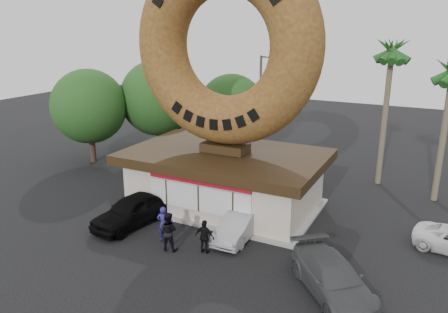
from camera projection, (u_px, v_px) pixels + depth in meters
ground at (168, 250)px, 20.74m from camera, size 90.00×90.00×0.00m
donut_shop at (225, 177)px, 25.33m from camera, size 11.20×7.20×3.80m
giant_donut at (225, 46)px, 23.18m from camera, size 10.68×2.72×10.68m
tree_west at (158, 98)px, 34.58m from camera, size 6.00×6.00×7.65m
tree_mid at (231, 107)px, 34.09m from camera, size 5.20×5.20×6.63m
tree_far at (89, 106)px, 32.78m from camera, size 5.60×5.60×7.14m
palm_near at (392, 55)px, 26.97m from camera, size 2.60×2.60×9.75m
street_lamp at (262, 102)px, 33.87m from camera, size 2.11×0.20×8.00m
person_left at (164, 224)px, 21.32m from camera, size 0.76×0.60×1.84m
person_center at (168, 231)px, 20.50m from camera, size 1.05×0.90×1.91m
person_right at (205, 237)px, 20.24m from camera, size 0.99×0.44×1.66m
car_black at (132, 211)px, 23.14m from camera, size 2.65×4.97×1.61m
car_silver at (239, 225)px, 21.78m from camera, size 1.44×3.97×1.30m
car_grey at (333, 278)px, 17.18m from camera, size 4.74×5.07×1.44m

